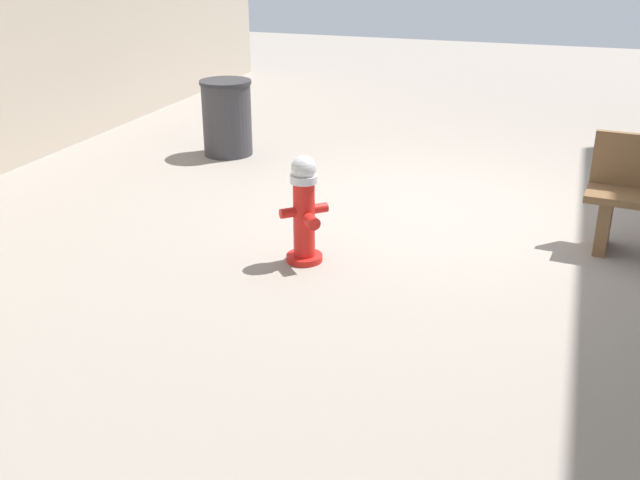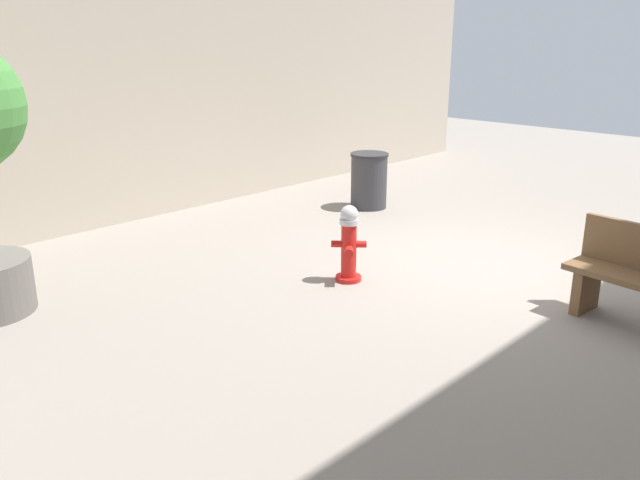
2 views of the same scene
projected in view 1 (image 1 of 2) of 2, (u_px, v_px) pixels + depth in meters
ground_plane at (444, 212)px, 7.00m from camera, size 23.40×23.40×0.00m
fire_hydrant at (304, 210)px, 5.82m from camera, size 0.35×0.35×0.87m
trash_bin at (227, 118)px, 8.66m from camera, size 0.60×0.60×0.87m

